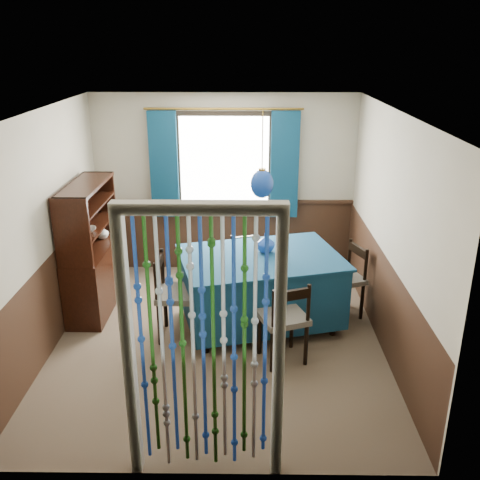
{
  "coord_description": "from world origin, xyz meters",
  "views": [
    {
      "loc": [
        0.3,
        -5.23,
        3.16
      ],
      "look_at": [
        0.23,
        0.32,
        1.06
      ],
      "focal_mm": 40.0,
      "sensor_mm": 36.0,
      "label": 1
    }
  ],
  "objects_px": {
    "sideboard": "(93,266)",
    "vase_sideboard": "(102,232)",
    "dining_table": "(260,286)",
    "chair_left": "(175,294)",
    "pendant_lamp": "(262,183)",
    "bowl_shelf": "(88,230)",
    "vase_table": "(266,244)",
    "chair_right": "(345,278)",
    "chair_far": "(247,266)",
    "chair_near": "(284,319)"
  },
  "relations": [
    {
      "from": "dining_table",
      "to": "vase_table",
      "type": "xyz_separation_m",
      "value": [
        0.06,
        0.14,
        0.47
      ]
    },
    {
      "from": "dining_table",
      "to": "vase_sideboard",
      "type": "xyz_separation_m",
      "value": [
        -1.98,
        0.72,
        0.4
      ]
    },
    {
      "from": "chair_far",
      "to": "pendant_lamp",
      "type": "relative_size",
      "value": 0.86
    },
    {
      "from": "vase_sideboard",
      "to": "chair_left",
      "type": "bearing_deg",
      "value": -44.16
    },
    {
      "from": "chair_left",
      "to": "bowl_shelf",
      "type": "height_order",
      "value": "bowl_shelf"
    },
    {
      "from": "pendant_lamp",
      "to": "vase_sideboard",
      "type": "xyz_separation_m",
      "value": [
        -1.98,
        0.72,
        -0.82
      ]
    },
    {
      "from": "vase_sideboard",
      "to": "chair_far",
      "type": "bearing_deg",
      "value": -0.95
    },
    {
      "from": "chair_left",
      "to": "bowl_shelf",
      "type": "relative_size",
      "value": 4.69
    },
    {
      "from": "vase_table",
      "to": "chair_left",
      "type": "bearing_deg",
      "value": -157.25
    },
    {
      "from": "chair_left",
      "to": "sideboard",
      "type": "xyz_separation_m",
      "value": [
        -1.09,
        0.66,
        0.05
      ]
    },
    {
      "from": "bowl_shelf",
      "to": "chair_right",
      "type": "bearing_deg",
      "value": 1.92
    },
    {
      "from": "chair_far",
      "to": "bowl_shelf",
      "type": "distance_m",
      "value": 2.02
    },
    {
      "from": "chair_far",
      "to": "chair_left",
      "type": "relative_size",
      "value": 0.84
    },
    {
      "from": "dining_table",
      "to": "vase_table",
      "type": "height_order",
      "value": "vase_table"
    },
    {
      "from": "chair_near",
      "to": "pendant_lamp",
      "type": "distance_m",
      "value": 1.46
    },
    {
      "from": "chair_near",
      "to": "sideboard",
      "type": "bearing_deg",
      "value": 132.93
    },
    {
      "from": "chair_near",
      "to": "bowl_shelf",
      "type": "distance_m",
      "value": 2.47
    },
    {
      "from": "chair_left",
      "to": "vase_table",
      "type": "bearing_deg",
      "value": 113.75
    },
    {
      "from": "dining_table",
      "to": "vase_table",
      "type": "distance_m",
      "value": 0.49
    },
    {
      "from": "chair_near",
      "to": "vase_sideboard",
      "type": "bearing_deg",
      "value": 125.67
    },
    {
      "from": "dining_table",
      "to": "chair_left",
      "type": "height_order",
      "value": "chair_left"
    },
    {
      "from": "chair_far",
      "to": "bowl_shelf",
      "type": "bearing_deg",
      "value": -0.36
    },
    {
      "from": "dining_table",
      "to": "chair_right",
      "type": "xyz_separation_m",
      "value": [
        1.02,
        0.25,
        -0.01
      ]
    },
    {
      "from": "pendant_lamp",
      "to": "chair_left",
      "type": "bearing_deg",
      "value": -163.37
    },
    {
      "from": "chair_near",
      "to": "pendant_lamp",
      "type": "relative_size",
      "value": 0.96
    },
    {
      "from": "chair_far",
      "to": "sideboard",
      "type": "bearing_deg",
      "value": -7.39
    },
    {
      "from": "sideboard",
      "to": "vase_sideboard",
      "type": "relative_size",
      "value": 8.98
    },
    {
      "from": "chair_near",
      "to": "chair_right",
      "type": "xyz_separation_m",
      "value": [
        0.79,
        1.02,
        -0.01
      ]
    },
    {
      "from": "sideboard",
      "to": "pendant_lamp",
      "type": "xyz_separation_m",
      "value": [
        2.04,
        -0.37,
        1.14
      ]
    },
    {
      "from": "bowl_shelf",
      "to": "chair_left",
      "type": "bearing_deg",
      "value": -22.58
    },
    {
      "from": "chair_right",
      "to": "bowl_shelf",
      "type": "xyz_separation_m",
      "value": [
        -3.0,
        -0.1,
        0.64
      ]
    },
    {
      "from": "sideboard",
      "to": "vase_sideboard",
      "type": "height_order",
      "value": "sideboard"
    },
    {
      "from": "bowl_shelf",
      "to": "vase_table",
      "type": "bearing_deg",
      "value": -0.28
    },
    {
      "from": "dining_table",
      "to": "chair_near",
      "type": "height_order",
      "value": "chair_near"
    },
    {
      "from": "chair_far",
      "to": "vase_sideboard",
      "type": "bearing_deg",
      "value": -17.87
    },
    {
      "from": "chair_right",
      "to": "pendant_lamp",
      "type": "xyz_separation_m",
      "value": [
        -1.02,
        -0.25,
        1.23
      ]
    },
    {
      "from": "chair_near",
      "to": "chair_far",
      "type": "height_order",
      "value": "chair_near"
    },
    {
      "from": "chair_right",
      "to": "sideboard",
      "type": "height_order",
      "value": "sideboard"
    },
    {
      "from": "pendant_lamp",
      "to": "chair_near",
      "type": "bearing_deg",
      "value": -73.77
    },
    {
      "from": "dining_table",
      "to": "chair_left",
      "type": "relative_size",
      "value": 2.08
    },
    {
      "from": "sideboard",
      "to": "chair_near",
      "type": "bearing_deg",
      "value": -26.35
    },
    {
      "from": "bowl_shelf",
      "to": "vase_sideboard",
      "type": "height_order",
      "value": "bowl_shelf"
    },
    {
      "from": "chair_left",
      "to": "vase_table",
      "type": "height_order",
      "value": "vase_table"
    },
    {
      "from": "pendant_lamp",
      "to": "bowl_shelf",
      "type": "distance_m",
      "value": 2.07
    },
    {
      "from": "vase_table",
      "to": "bowl_shelf",
      "type": "distance_m",
      "value": 2.04
    },
    {
      "from": "dining_table",
      "to": "pendant_lamp",
      "type": "height_order",
      "value": "pendant_lamp"
    },
    {
      "from": "chair_left",
      "to": "chair_right",
      "type": "relative_size",
      "value": 1.09
    },
    {
      "from": "dining_table",
      "to": "chair_near",
      "type": "relative_size",
      "value": 2.22
    },
    {
      "from": "chair_near",
      "to": "chair_left",
      "type": "height_order",
      "value": "chair_left"
    },
    {
      "from": "dining_table",
      "to": "chair_far",
      "type": "distance_m",
      "value": 0.71
    }
  ]
}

